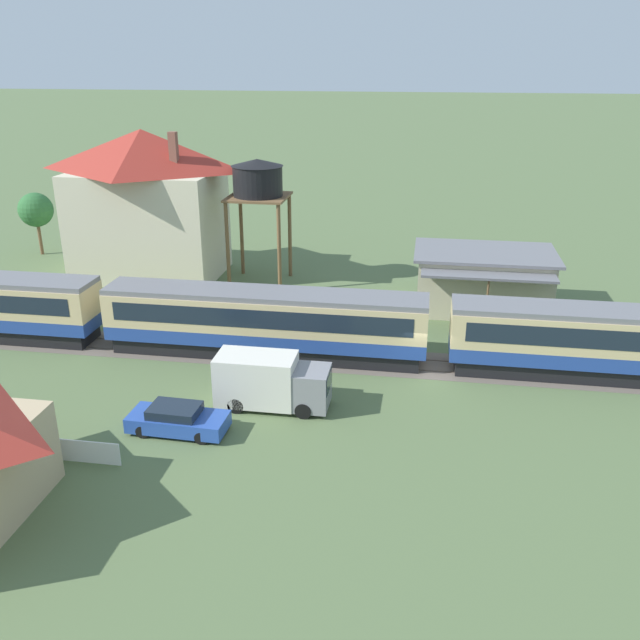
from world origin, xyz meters
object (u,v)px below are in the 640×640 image
(water_tower, at_px, (258,182))
(parked_car_blue, at_px, (178,419))
(passenger_train, at_px, (269,320))
(station_building, at_px, (483,280))
(station_house_red_roof, at_px, (147,202))
(delivery_truck_grey, at_px, (270,381))
(yard_tree_0, at_px, (36,210))

(water_tower, xyz_separation_m, parked_car_blue, (1.51, -22.19, -7.03))
(passenger_train, height_order, water_tower, water_tower)
(station_building, bearing_deg, station_house_red_roof, 171.31)
(station_building, xyz_separation_m, delivery_truck_grey, (-11.15, -15.88, -0.69))
(parked_car_blue, bearing_deg, water_tower, 95.89)
(station_house_red_roof, distance_m, water_tower, 9.15)
(passenger_train, relative_size, yard_tree_0, 10.79)
(station_house_red_roof, bearing_deg, water_tower, -3.98)
(delivery_truck_grey, xyz_separation_m, yard_tree_0, (-26.00, 23.70, 2.54))
(parked_car_blue, xyz_separation_m, delivery_truck_grey, (3.68, 3.07, 0.74))
(yard_tree_0, bearing_deg, passenger_train, -35.76)
(delivery_truck_grey, bearing_deg, water_tower, 105.19)
(station_building, bearing_deg, yard_tree_0, 168.11)
(passenger_train, height_order, station_house_red_roof, station_house_red_roof)
(water_tower, bearing_deg, station_house_red_roof, 176.02)
(passenger_train, relative_size, station_building, 6.20)
(passenger_train, bearing_deg, station_house_red_roof, 132.74)
(station_building, distance_m, station_house_red_roof, 25.83)
(water_tower, distance_m, yard_tree_0, 21.64)
(passenger_train, xyz_separation_m, yard_tree_0, (-24.57, 17.70, 1.74))
(station_building, xyz_separation_m, yard_tree_0, (-37.15, 7.82, 1.85))
(delivery_truck_grey, relative_size, yard_tree_0, 1.04)
(station_building, bearing_deg, water_tower, 168.78)
(passenger_train, xyz_separation_m, station_house_red_roof, (-12.69, 13.73, 3.61))
(station_building, bearing_deg, delivery_truck_grey, -125.06)
(passenger_train, relative_size, station_house_red_roof, 4.97)
(station_building, relative_size, parked_car_blue, 2.03)
(parked_car_blue, height_order, delivery_truck_grey, delivery_truck_grey)
(water_tower, distance_m, delivery_truck_grey, 20.79)
(station_house_red_roof, bearing_deg, parked_car_blue, -65.40)
(station_building, distance_m, water_tower, 17.57)
(station_building, bearing_deg, passenger_train, -141.87)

